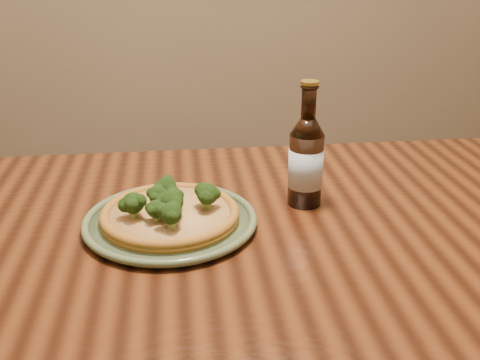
{
  "coord_description": "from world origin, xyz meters",
  "views": [
    {
      "loc": [
        -0.02,
        -0.75,
        1.23
      ],
      "look_at": [
        0.09,
        0.19,
        0.82
      ],
      "focal_mm": 42.0,
      "sensor_mm": 36.0,
      "label": 1
    }
  ],
  "objects": [
    {
      "name": "pizza",
      "position": [
        -0.04,
        0.15,
        0.78
      ],
      "size": [
        0.25,
        0.25,
        0.07
      ],
      "rotation": [
        0.0,
        0.0,
        -0.23
      ],
      "color": "#996522",
      "rests_on": "plate"
    },
    {
      "name": "beer_bottle",
      "position": [
        0.22,
        0.22,
        0.84
      ],
      "size": [
        0.07,
        0.07,
        0.24
      ],
      "rotation": [
        0.0,
        0.0,
        0.02
      ],
      "color": "black",
      "rests_on": "table"
    },
    {
      "name": "plate",
      "position": [
        -0.04,
        0.15,
        0.76
      ],
      "size": [
        0.31,
        0.31,
        0.02
      ],
      "rotation": [
        0.0,
        0.0,
        0.24
      ],
      "color": "#526545",
      "rests_on": "table"
    },
    {
      "name": "table",
      "position": [
        0.0,
        0.1,
        0.66
      ],
      "size": [
        1.6,
        0.9,
        0.75
      ],
      "color": "#4A230F",
      "rests_on": "ground"
    }
  ]
}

